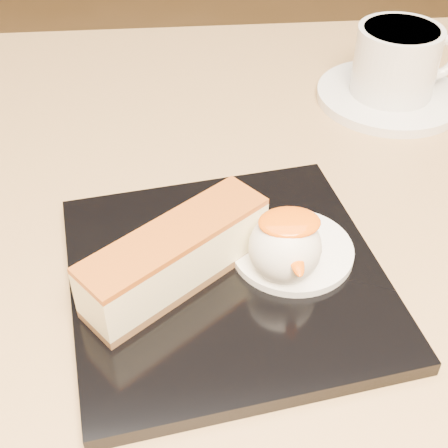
{
  "coord_description": "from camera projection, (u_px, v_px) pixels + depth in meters",
  "views": [
    {
      "loc": [
        -0.04,
        -0.37,
        1.05
      ],
      "look_at": [
        -0.01,
        -0.03,
        0.76
      ],
      "focal_mm": 50.0,
      "sensor_mm": 36.0,
      "label": 1
    }
  ],
  "objects": [
    {
      "name": "table",
      "position": [
        236.0,
        354.0,
        0.6
      ],
      "size": [
        0.8,
        0.8,
        0.72
      ],
      "color": "black",
      "rests_on": "ground"
    },
    {
      "name": "dessert_plate",
      "position": [
        226.0,
        278.0,
        0.45
      ],
      "size": [
        0.25,
        0.25,
        0.01
      ],
      "primitive_type": "cube",
      "rotation": [
        0.0,
        0.0,
        0.16
      ],
      "color": "black",
      "rests_on": "table"
    },
    {
      "name": "cheesecake",
      "position": [
        176.0,
        256.0,
        0.43
      ],
      "size": [
        0.13,
        0.12,
        0.05
      ],
      "rotation": [
        0.0,
        0.0,
        0.67
      ],
      "color": "brown",
      "rests_on": "dessert_plate"
    },
    {
      "name": "cream_smear",
      "position": [
        292.0,
        250.0,
        0.46
      ],
      "size": [
        0.09,
        0.09,
        0.01
      ],
      "primitive_type": "cylinder",
      "color": "white",
      "rests_on": "dessert_plate"
    },
    {
      "name": "ice_cream_scoop",
      "position": [
        285.0,
        247.0,
        0.43
      ],
      "size": [
        0.05,
        0.05,
        0.05
      ],
      "primitive_type": "sphere",
      "color": "white",
      "rests_on": "cream_smear"
    },
    {
      "name": "mango_sauce",
      "position": [
        289.0,
        222.0,
        0.42
      ],
      "size": [
        0.04,
        0.03,
        0.01
      ],
      "primitive_type": "ellipsoid",
      "color": "#FF6108",
      "rests_on": "ice_cream_scoop"
    },
    {
      "name": "mint_sprig",
      "position": [
        249.0,
        227.0,
        0.47
      ],
      "size": [
        0.03,
        0.02,
        0.0
      ],
      "color": "green",
      "rests_on": "cream_smear"
    },
    {
      "name": "saucer",
      "position": [
        389.0,
        96.0,
        0.65
      ],
      "size": [
        0.15,
        0.15,
        0.01
      ],
      "primitive_type": "cylinder",
      "color": "white",
      "rests_on": "table"
    },
    {
      "name": "coffee_cup",
      "position": [
        398.0,
        60.0,
        0.63
      ],
      "size": [
        0.11,
        0.08,
        0.07
      ],
      "rotation": [
        0.0,
        0.0,
        0.09
      ],
      "color": "white",
      "rests_on": "saucer"
    }
  ]
}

